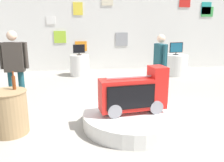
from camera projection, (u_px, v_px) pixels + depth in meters
ground_plane at (117, 116)px, 4.66m from camera, size 30.00×30.00×0.00m
back_wall_display at (97, 28)px, 9.17m from camera, size 12.84×0.13×3.38m
main_display_pedestal at (132, 119)px, 4.17m from camera, size 1.80×1.80×0.26m
novelty_firetruck_tv at (134, 94)px, 4.06m from camera, size 1.23×0.53×0.83m
display_pedestal_left_rear at (80, 65)px, 8.33m from camera, size 0.70×0.70×0.76m
tv_on_left_rear at (79, 49)px, 8.19m from camera, size 0.42×0.18×0.38m
display_pedestal_center_rear at (175, 65)px, 8.41m from camera, size 0.88×0.88×0.76m
tv_on_center_rear at (176, 48)px, 8.26m from camera, size 0.53×0.20×0.45m
side_table_round at (9, 112)px, 3.82m from camera, size 0.61×0.61×0.75m
bottle_on_side_table at (14, 82)px, 3.81m from camera, size 0.06×0.06×0.31m
shopper_browsing_near_truck at (160, 61)px, 5.68m from camera, size 0.23×0.56×1.59m
shopper_browsing_rear at (15, 66)px, 4.65m from camera, size 0.56×0.20×1.70m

